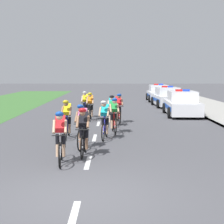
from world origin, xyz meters
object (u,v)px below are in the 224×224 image
at_px(cyclist_fifth, 67,118).
at_px(cyclist_seventh, 112,110).
at_px(cyclist_sixth, 114,115).
at_px(cyclist_second, 84,131).
at_px(police_car_nearest, 183,104).
at_px(cyclist_fourth, 105,119).
at_px(cyclist_third, 83,125).
at_px(cyclist_tenth, 86,104).
at_px(cyclist_eighth, 119,108).
at_px(cyclist_lead, 61,136).
at_px(police_car_second, 168,98).
at_px(cyclist_ninth, 91,106).
at_px(police_car_third, 159,94).

xyz_separation_m(cyclist_fifth, cyclist_seventh, (1.77, 3.13, 0.00)).
relative_size(cyclist_sixth, cyclist_seventh, 1.00).
xyz_separation_m(cyclist_second, cyclist_sixth, (0.96, 4.30, 0.00)).
height_order(cyclist_seventh, police_car_nearest, police_car_nearest).
bearing_deg(cyclist_fourth, cyclist_second, -101.88).
xyz_separation_m(cyclist_third, cyclist_tenth, (-0.52, 8.52, 0.00)).
bearing_deg(cyclist_eighth, police_car_nearest, 39.21).
bearing_deg(cyclist_fourth, cyclist_lead, -107.01).
bearing_deg(police_car_second, cyclist_ninth, -123.65).
height_order(cyclist_sixth, police_car_nearest, police_car_nearest).
bearing_deg(police_car_nearest, cyclist_ninth, -158.37).
relative_size(cyclist_third, cyclist_tenth, 1.00).
bearing_deg(police_car_nearest, cyclist_eighth, -140.79).
height_order(cyclist_lead, police_car_third, police_car_third).
height_order(cyclist_eighth, police_car_nearest, police_car_nearest).
xyz_separation_m(cyclist_lead, cyclist_eighth, (1.80, 8.53, 0.00)).
relative_size(cyclist_third, cyclist_fourth, 1.00).
xyz_separation_m(cyclist_fourth, police_car_second, (4.50, 13.82, -0.11)).
distance_m(cyclist_sixth, police_car_third, 18.17).
bearing_deg(cyclist_eighth, cyclist_lead, -101.93).
bearing_deg(cyclist_sixth, cyclist_tenth, 106.65).
distance_m(cyclist_lead, cyclist_eighth, 8.72).
bearing_deg(police_car_nearest, cyclist_third, -118.94).
xyz_separation_m(cyclist_fourth, cyclist_sixth, (0.36, 1.46, 0.00)).
distance_m(cyclist_lead, police_car_third, 23.69).
height_order(cyclist_seventh, police_car_third, police_car_third).
relative_size(cyclist_eighth, cyclist_tenth, 1.00).
bearing_deg(police_car_second, police_car_nearest, -90.01).
relative_size(cyclist_lead, cyclist_fourth, 1.00).
xyz_separation_m(cyclist_fifth, police_car_third, (6.00, 18.87, -0.11)).
relative_size(cyclist_eighth, police_car_third, 0.39).
height_order(cyclist_fifth, cyclist_seventh, same).
relative_size(cyclist_tenth, police_car_second, 0.39).
xyz_separation_m(cyclist_fifth, cyclist_eighth, (2.12, 4.40, 0.00)).
distance_m(cyclist_lead, cyclist_third, 2.25).
relative_size(cyclist_lead, police_car_second, 0.38).
bearing_deg(cyclist_third, cyclist_eighth, 77.78).
xyz_separation_m(cyclist_fifth, cyclist_ninth, (0.60, 5.42, 0.00)).
height_order(cyclist_ninth, police_car_second, police_car_second).
distance_m(cyclist_third, cyclist_ninth, 7.34).
bearing_deg(cyclist_tenth, cyclist_fifth, -92.05).
xyz_separation_m(cyclist_second, cyclist_ninth, (-0.30, 8.55, 0.00)).
bearing_deg(cyclist_sixth, police_car_second, 71.49).
bearing_deg(cyclist_sixth, cyclist_eighth, 85.35).
height_order(cyclist_fourth, police_car_nearest, police_car_nearest).
relative_size(cyclist_seventh, cyclist_tenth, 1.00).
height_order(cyclist_lead, cyclist_third, same).
bearing_deg(cyclist_eighth, cyclist_ninth, 146.20).
relative_size(cyclist_fifth, police_car_nearest, 0.39).
distance_m(cyclist_sixth, police_car_second, 13.03).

